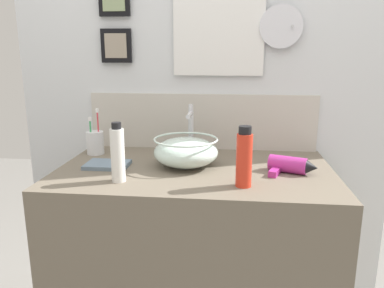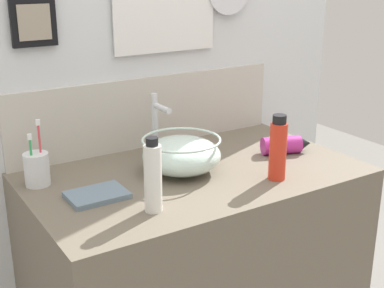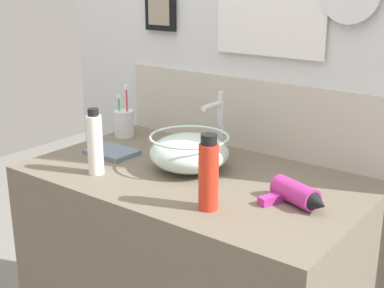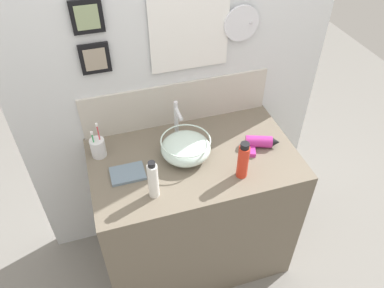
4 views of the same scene
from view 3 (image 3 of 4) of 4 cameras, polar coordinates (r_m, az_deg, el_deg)
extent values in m
cube|color=silver|center=(1.94, 6.75, 9.20)|extent=(1.79, 0.06, 2.47)
cube|color=beige|center=(1.95, 5.97, 3.14)|extent=(1.08, 0.02, 0.27)
cube|color=black|center=(2.13, -3.39, 14.06)|extent=(0.14, 0.02, 0.15)
cube|color=gray|center=(2.12, -3.55, 14.05)|extent=(0.10, 0.01, 0.11)
ellipsoid|color=silver|center=(1.76, -0.29, -0.94)|extent=(0.26, 0.26, 0.12)
torus|color=silver|center=(1.74, -0.29, 0.78)|extent=(0.26, 0.26, 0.01)
torus|color=#B2B7BC|center=(1.78, -0.29, -2.62)|extent=(0.10, 0.10, 0.01)
cylinder|color=silver|center=(1.89, 3.05, 1.68)|extent=(0.02, 0.02, 0.20)
cylinder|color=silver|center=(1.82, 2.18, 4.08)|extent=(0.02, 0.10, 0.02)
cylinder|color=silver|center=(1.86, 3.11, 5.13)|extent=(0.02, 0.02, 0.03)
cylinder|color=#B22D8C|center=(1.54, 10.95, -5.12)|extent=(0.16, 0.11, 0.06)
cone|color=black|center=(1.48, 13.38, -6.23)|extent=(0.06, 0.07, 0.05)
cube|color=#B22D8C|center=(1.54, 8.63, -5.81)|extent=(0.06, 0.09, 0.02)
cylinder|color=silver|center=(2.14, -7.27, 2.17)|extent=(0.08, 0.08, 0.10)
cylinder|color=#D83F4C|center=(2.12, -6.93, 3.32)|extent=(0.01, 0.01, 0.19)
cube|color=white|center=(2.10, -7.03, 6.05)|extent=(0.01, 0.01, 0.02)
cylinder|color=green|center=(2.14, -7.76, 2.89)|extent=(0.01, 0.01, 0.15)
cube|color=white|center=(2.12, -7.85, 5.09)|extent=(0.01, 0.01, 0.02)
cylinder|color=red|center=(1.45, 1.77, -3.55)|extent=(0.06, 0.06, 0.19)
cylinder|color=black|center=(1.42, 1.81, 0.49)|extent=(0.04, 0.04, 0.03)
cylinder|color=white|center=(1.74, -10.31, -0.11)|extent=(0.05, 0.05, 0.19)
cylinder|color=black|center=(1.71, -10.51, 3.36)|extent=(0.03, 0.03, 0.02)
cube|color=slate|center=(1.95, -8.55, -0.85)|extent=(0.17, 0.13, 0.02)
camera|label=1|loc=(0.85, -60.78, -2.77)|focal=35.00mm
camera|label=2|loc=(1.87, -57.69, 11.02)|focal=50.00mm
camera|label=4|loc=(1.60, -65.65, 37.23)|focal=35.00mm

